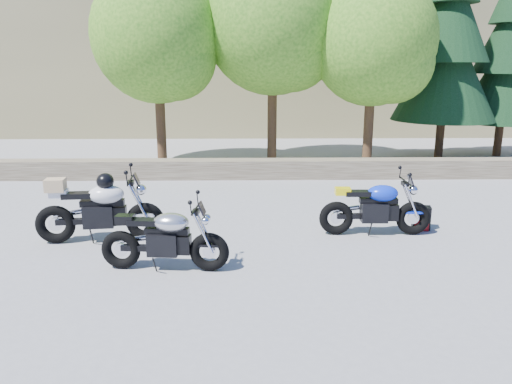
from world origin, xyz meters
The scene contains 11 objects.
ground centered at (0.00, 0.00, 0.00)m, with size 90.00×90.00×0.00m, color gray.
stone_wall centered at (0.00, 5.50, 0.25)m, with size 22.00×0.55×0.50m, color brown.
tree_decid_left centered at (-2.39, 7.14, 3.63)m, with size 3.67×3.67×5.62m.
tree_decid_mid centered at (0.91, 7.54, 4.04)m, with size 4.08×4.08×6.24m.
tree_decid_right centered at (3.71, 6.94, 3.50)m, with size 3.54×3.54×5.41m.
conifer_near centered at (6.20, 8.20, 3.68)m, with size 3.17×3.17×7.06m.
conifer_far centered at (8.40, 8.80, 3.27)m, with size 2.82×2.82×6.27m.
silver_bike centered at (-1.15, -0.68, 0.46)m, with size 1.90×0.60×0.95m.
white_bike centered at (-2.46, 0.57, 0.58)m, with size 2.15×0.68×1.19m.
blue_bike centered at (2.32, 0.85, 0.48)m, with size 1.97×0.63×0.99m.
backpack centered at (3.24, 1.14, 0.21)m, with size 0.35×0.32×0.43m.
Camera 1 is at (0.05, -7.56, 2.91)m, focal length 35.00 mm.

